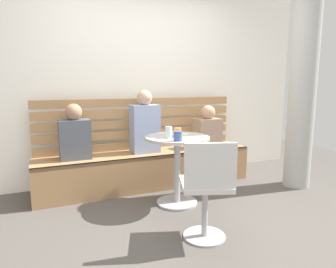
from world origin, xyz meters
name	(u,v)px	position (x,y,z in m)	size (l,w,h in m)	color
ground	(192,226)	(0.00, 0.00, 0.00)	(8.00, 8.00, 0.00)	#514C47
back_wall	(135,71)	(0.00, 1.64, 1.45)	(5.20, 0.10, 2.90)	silver
concrete_pillar	(304,74)	(1.75, 0.45, 1.40)	(0.32, 0.32, 2.80)	#B2B2AD
booth_bench	(147,169)	(0.00, 1.20, 0.22)	(2.70, 0.52, 0.44)	#A87C51
booth_backrest	(141,123)	(0.00, 1.44, 0.78)	(2.65, 0.04, 0.66)	#9A7249
cafe_table	(177,157)	(0.10, 0.53, 0.52)	(0.68, 0.68, 0.74)	#ADADB2
white_chair	(207,187)	(-0.02, -0.28, 0.46)	(0.51, 0.51, 0.85)	#ADADB2
person_adult	(145,125)	(-0.02, 1.21, 0.79)	(0.34, 0.22, 0.77)	#8C9EC6
person_child_left	(75,135)	(-0.86, 1.21, 0.72)	(0.34, 0.22, 0.63)	#4C515B
person_child_middle	(208,129)	(0.85, 1.16, 0.69)	(0.34, 0.22, 0.57)	#9E7F6B
cup_tumbler_orange	(178,133)	(0.08, 0.48, 0.79)	(0.07, 0.07, 0.10)	orange
cup_glass_tall	(169,132)	(-0.02, 0.48, 0.80)	(0.07, 0.07, 0.12)	silver
cup_mug_blue	(178,136)	(0.00, 0.31, 0.79)	(0.08, 0.08, 0.10)	#3D5B9E
plate_small	(180,134)	(0.17, 0.61, 0.75)	(0.17, 0.17, 0.01)	white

